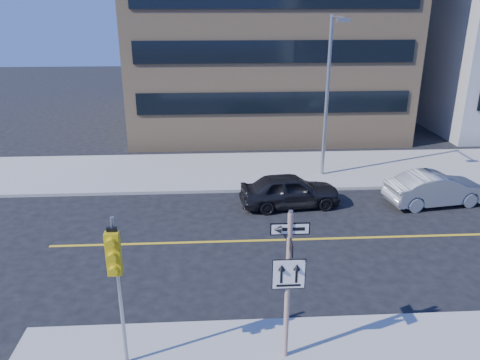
{
  "coord_description": "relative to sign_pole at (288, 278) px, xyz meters",
  "views": [
    {
      "loc": [
        -1.71,
        -12.05,
        8.56
      ],
      "look_at": [
        -0.77,
        4.0,
        2.53
      ],
      "focal_mm": 35.0,
      "sensor_mm": 36.0,
      "label": 1
    }
  ],
  "objects": [
    {
      "name": "parked_car_b",
      "position": [
        8.32,
        9.6,
        -1.69
      ],
      "size": [
        2.23,
        4.73,
        1.5
      ],
      "primitive_type": "imported",
      "rotation": [
        0.0,
        0.0,
        1.72
      ],
      "color": "gray",
      "rests_on": "ground"
    },
    {
      "name": "parked_car_a",
      "position": [
        1.67,
        9.76,
        -1.68
      ],
      "size": [
        2.25,
        4.63,
        1.52
      ],
      "primitive_type": "imported",
      "rotation": [
        0.0,
        0.0,
        1.68
      ],
      "color": "black",
      "rests_on": "ground"
    },
    {
      "name": "ground",
      "position": [
        0.0,
        2.51,
        -2.44
      ],
      "size": [
        120.0,
        120.0,
        0.0
      ],
      "primitive_type": "plane",
      "color": "black",
      "rests_on": "ground"
    },
    {
      "name": "traffic_signal",
      "position": [
        -4.0,
        -0.15,
        0.59
      ],
      "size": [
        0.32,
        0.45,
        4.0
      ],
      "color": "gray",
      "rests_on": "near_sidewalk"
    },
    {
      "name": "streetlight_a",
      "position": [
        4.0,
        13.27,
        2.32
      ],
      "size": [
        0.55,
        2.25,
        8.0
      ],
      "color": "gray",
      "rests_on": "far_sidewalk"
    },
    {
      "name": "sign_pole",
      "position": [
        0.0,
        0.0,
        0.0
      ],
      "size": [
        0.92,
        0.92,
        4.06
      ],
      "color": "beige",
      "rests_on": "near_sidewalk"
    }
  ]
}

